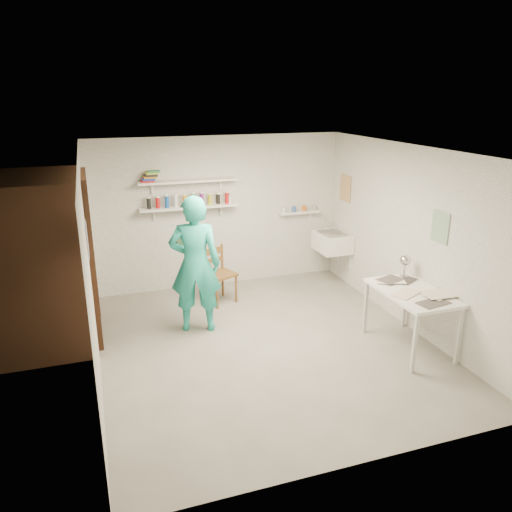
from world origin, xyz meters
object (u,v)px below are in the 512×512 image
object	(u,v)px
belfast_sink	(332,242)
wall_clock	(186,238)
man	(195,265)
desk_lamp	(405,260)
work_table	(410,320)
wooden_chair	(220,274)

from	to	relation	value
belfast_sink	wall_clock	xyz separation A→B (m)	(-2.53, -0.77, 0.51)
man	desk_lamp	size ratio (longest dim) A/B	12.83
work_table	wooden_chair	bearing A→B (deg)	131.21
belfast_sink	wall_clock	distance (m)	2.69
wooden_chair	desk_lamp	size ratio (longest dim) A/B	6.26
wooden_chair	desk_lamp	xyz separation A→B (m)	(2.03, -1.65, 0.53)
man	wooden_chair	distance (m)	1.03
desk_lamp	man	bearing A→B (deg)	160.75
work_table	desk_lamp	bearing A→B (deg)	67.58
wall_clock	wooden_chair	size ratio (longest dim) A/B	0.37
man	wall_clock	world-z (taller)	man
man	desk_lamp	distance (m)	2.70
work_table	wall_clock	bearing A→B (deg)	147.29
belfast_sink	desk_lamp	world-z (taller)	desk_lamp
wooden_chair	man	bearing A→B (deg)	-146.22
belfast_sink	work_table	size ratio (longest dim) A/B	0.53
wooden_chair	work_table	bearing A→B (deg)	-71.07
man	wooden_chair	xyz separation A→B (m)	(0.51, 0.76, -0.47)
belfast_sink	desk_lamp	size ratio (longest dim) A/B	4.24
man	wall_clock	xyz separation A→B (m)	(-0.06, 0.21, 0.30)
belfast_sink	man	size ratio (longest dim) A/B	0.33
work_table	belfast_sink	bearing A→B (deg)	87.29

